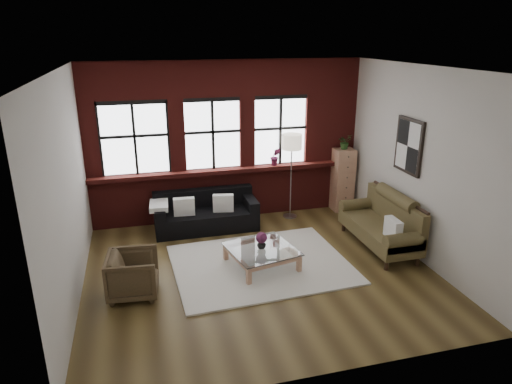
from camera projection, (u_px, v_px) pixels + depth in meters
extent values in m
plane|color=#4A381B|center=(259.00, 271.00, 7.45)|extent=(5.50, 5.50, 0.00)
plane|color=white|center=(260.00, 68.00, 6.39)|extent=(5.50, 5.50, 0.00)
plane|color=beige|center=(227.00, 141.00, 9.20)|extent=(5.50, 0.00, 5.50)
plane|color=beige|center=(324.00, 248.00, 4.64)|extent=(5.50, 0.00, 5.50)
plane|color=beige|center=(67.00, 193.00, 6.25)|extent=(0.00, 5.00, 5.00)
plane|color=beige|center=(419.00, 165.00, 7.58)|extent=(0.00, 5.00, 5.00)
cube|color=maroon|center=(229.00, 170.00, 9.25)|extent=(5.50, 0.30, 0.08)
cube|color=silver|center=(261.00, 264.00, 7.63)|extent=(2.95, 2.36, 0.03)
cube|color=white|center=(184.00, 207.00, 8.67)|extent=(0.41, 0.17, 0.34)
cube|color=white|center=(223.00, 203.00, 8.85)|extent=(0.42, 0.21, 0.34)
cube|color=white|center=(393.00, 229.00, 7.54)|extent=(0.15, 0.38, 0.34)
imported|color=#453622|center=(133.00, 274.00, 6.67)|extent=(0.79, 0.77, 0.66)
imported|color=#B2B2B2|center=(262.00, 244.00, 7.44)|extent=(0.19, 0.19, 0.15)
sphere|color=#6B244E|center=(262.00, 238.00, 7.40)|extent=(0.19, 0.19, 0.19)
cube|color=tan|center=(342.00, 180.00, 9.84)|extent=(0.42, 0.42, 1.35)
imported|color=#2D5923|center=(345.00, 142.00, 9.57)|extent=(0.35, 0.33, 0.31)
imported|color=#6B244E|center=(275.00, 157.00, 9.38)|extent=(0.23, 0.20, 0.37)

